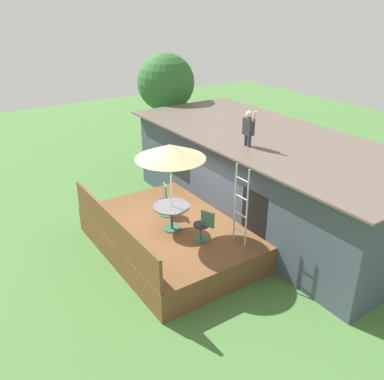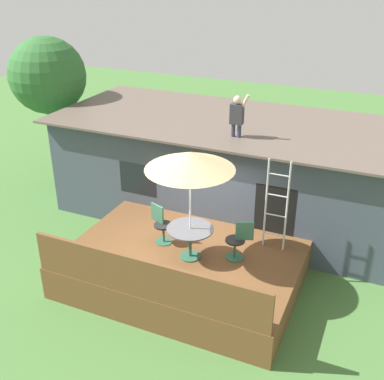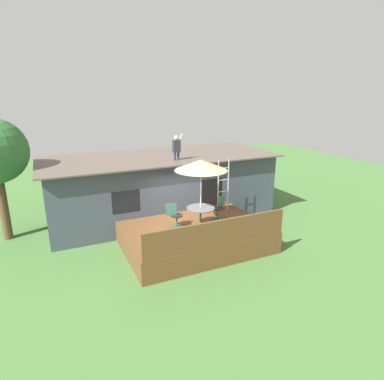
# 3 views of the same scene
# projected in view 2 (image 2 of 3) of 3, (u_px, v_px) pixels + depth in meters

# --- Properties ---
(ground_plane) EXTENTS (40.00, 40.00, 0.00)m
(ground_plane) POSITION_uv_depth(u_px,v_px,m) (186.00, 279.00, 11.35)
(ground_plane) COLOR #477538
(house) EXTENTS (10.50, 4.50, 2.85)m
(house) POSITION_uv_depth(u_px,v_px,m) (237.00, 169.00, 13.69)
(house) COLOR #424C5B
(house) RESTS_ON ground
(deck) EXTENTS (5.21, 3.89, 0.80)m
(deck) POSITION_uv_depth(u_px,v_px,m) (186.00, 265.00, 11.17)
(deck) COLOR brown
(deck) RESTS_ON ground
(deck_railing) EXTENTS (5.11, 0.08, 0.90)m
(deck_railing) POSITION_uv_depth(u_px,v_px,m) (145.00, 280.00, 9.25)
(deck_railing) COLOR brown
(deck_railing) RESTS_ON deck
(patio_table) EXTENTS (1.04, 1.04, 0.74)m
(patio_table) POSITION_uv_depth(u_px,v_px,m) (190.00, 234.00, 10.51)
(patio_table) COLOR #33664C
(patio_table) RESTS_ON deck
(patio_umbrella) EXTENTS (1.90, 1.90, 2.54)m
(patio_umbrella) POSITION_uv_depth(u_px,v_px,m) (190.00, 161.00, 9.74)
(patio_umbrella) COLOR silver
(patio_umbrella) RESTS_ON deck
(step_ladder) EXTENTS (0.52, 0.04, 2.20)m
(step_ladder) POSITION_uv_depth(u_px,v_px,m) (276.00, 205.00, 10.64)
(step_ladder) COLOR silver
(step_ladder) RESTS_ON deck
(person_figure) EXTENTS (0.47, 0.20, 1.11)m
(person_figure) POSITION_uv_depth(u_px,v_px,m) (237.00, 113.00, 11.69)
(person_figure) COLOR #33384C
(person_figure) RESTS_ON house
(patio_chair_left) EXTENTS (0.60, 0.44, 0.92)m
(patio_chair_left) POSITION_uv_depth(u_px,v_px,m) (161.00, 224.00, 11.17)
(patio_chair_left) COLOR #33664C
(patio_chair_left) RESTS_ON deck
(patio_chair_right) EXTENTS (0.60, 0.44, 0.92)m
(patio_chair_right) POSITION_uv_depth(u_px,v_px,m) (238.00, 240.00, 10.53)
(patio_chair_right) COLOR #33664C
(patio_chair_right) RESTS_ON deck
(backyard_tree) EXTENTS (2.45, 2.45, 4.75)m
(backyard_tree) POSITION_uv_depth(u_px,v_px,m) (48.00, 77.00, 15.18)
(backyard_tree) COLOR brown
(backyard_tree) RESTS_ON ground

